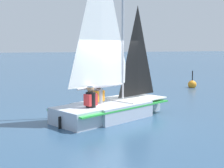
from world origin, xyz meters
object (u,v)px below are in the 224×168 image
object	(u,v)px
sailboat_main	(111,96)
buoy_marker	(192,84)
sailor_crew	(91,103)
sailor_helm	(98,99)

from	to	relation	value
sailboat_main	buoy_marker	world-z (taller)	sailboat_main
sailor_crew	buoy_marker	xyz separation A→B (m)	(5.48, -8.24, -0.45)
sailboat_main	sailor_crew	xyz separation A→B (m)	(-0.50, 0.90, -0.08)
sailor_helm	buoy_marker	bearing A→B (deg)	12.14
sailor_helm	sailor_crew	bearing A→B (deg)	-149.45
sailboat_main	sailor_helm	world-z (taller)	sailboat_main
buoy_marker	sailor_crew	bearing A→B (deg)	123.63
sailor_crew	buoy_marker	world-z (taller)	sailor_crew
sailor_crew	sailor_helm	bearing A→B (deg)	30.55
sailor_helm	sailor_crew	xyz separation A→B (m)	(-0.58, 0.48, 0.01)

